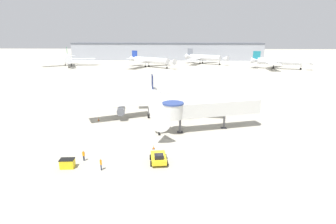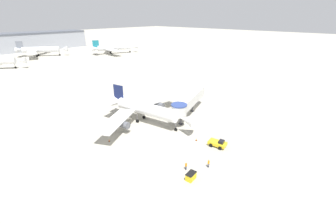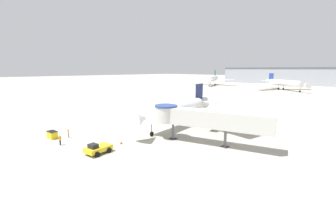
{
  "view_description": "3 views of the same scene",
  "coord_description": "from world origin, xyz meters",
  "px_view_note": "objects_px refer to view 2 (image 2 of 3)",
  "views": [
    {
      "loc": [
        8.5,
        -52.67,
        17.93
      ],
      "look_at": [
        5.76,
        0.56,
        2.8
      ],
      "focal_mm": 28.0,
      "sensor_mm": 36.0,
      "label": 1
    },
    {
      "loc": [
        -33.88,
        -38.14,
        26.99
      ],
      "look_at": [
        6.09,
        -1.53,
        3.43
      ],
      "focal_mm": 24.0,
      "sensor_mm": 36.0,
      "label": 2
    },
    {
      "loc": [
        35.57,
        -32.53,
        12.54
      ],
      "look_at": [
        7.06,
        -4.11,
        4.83
      ],
      "focal_mm": 24.0,
      "sensor_mm": 36.0,
      "label": 3
    }
  ],
  "objects_px": {
    "pushback_tug_yellow": "(218,143)",
    "background_jet_gray_tail": "(40,50)",
    "jet_bridge": "(188,102)",
    "service_container_yellow": "(191,176)",
    "main_airplane": "(145,109)",
    "ground_crew_wing_walker": "(209,163)",
    "background_jet_teal_tail": "(113,48)",
    "traffic_cone_near_nose": "(196,139)",
    "traffic_cone_port_wing": "(109,140)",
    "ground_crew_marshaller": "(186,166)"
  },
  "relations": [
    {
      "from": "pushback_tug_yellow",
      "to": "ground_crew_marshaller",
      "type": "bearing_deg",
      "value": 170.75
    },
    {
      "from": "traffic_cone_near_nose",
      "to": "traffic_cone_port_wing",
      "type": "bearing_deg",
      "value": 133.49
    },
    {
      "from": "service_container_yellow",
      "to": "background_jet_teal_tail",
      "type": "xyz_separation_m",
      "value": [
        73.34,
        127.92,
        3.8
      ]
    },
    {
      "from": "pushback_tug_yellow",
      "to": "ground_crew_wing_walker",
      "type": "bearing_deg",
      "value": -170.25
    },
    {
      "from": "main_airplane",
      "to": "background_jet_teal_tail",
      "type": "height_order",
      "value": "background_jet_teal_tail"
    },
    {
      "from": "traffic_cone_near_nose",
      "to": "main_airplane",
      "type": "bearing_deg",
      "value": 94.63
    },
    {
      "from": "service_container_yellow",
      "to": "traffic_cone_port_wing",
      "type": "relative_size",
      "value": 3.2
    },
    {
      "from": "main_airplane",
      "to": "ground_crew_wing_walker",
      "type": "relative_size",
      "value": 18.14
    },
    {
      "from": "ground_crew_marshaller",
      "to": "ground_crew_wing_walker",
      "type": "distance_m",
      "value": 4.41
    },
    {
      "from": "background_jet_gray_tail",
      "to": "ground_crew_wing_walker",
      "type": "bearing_deg",
      "value": -153.51
    },
    {
      "from": "ground_crew_wing_walker",
      "to": "background_jet_gray_tail",
      "type": "relative_size",
      "value": 0.06
    },
    {
      "from": "main_airplane",
      "to": "pushback_tug_yellow",
      "type": "xyz_separation_m",
      "value": [
        2.58,
        -21.17,
        -3.03
      ]
    },
    {
      "from": "jet_bridge",
      "to": "ground_crew_marshaller",
      "type": "relative_size",
      "value": 11.87
    },
    {
      "from": "pushback_tug_yellow",
      "to": "traffic_cone_near_nose",
      "type": "bearing_deg",
      "value": 95.49
    },
    {
      "from": "ground_crew_wing_walker",
      "to": "background_jet_teal_tail",
      "type": "xyz_separation_m",
      "value": [
        68.35,
        128.32,
        3.47
      ]
    },
    {
      "from": "jet_bridge",
      "to": "traffic_cone_near_nose",
      "type": "distance_m",
      "value": 14.19
    },
    {
      "from": "jet_bridge",
      "to": "pushback_tug_yellow",
      "type": "xyz_separation_m",
      "value": [
        -8.05,
        -14.79,
        -3.69
      ]
    },
    {
      "from": "pushback_tug_yellow",
      "to": "traffic_cone_near_nose",
      "type": "distance_m",
      "value": 5.11
    },
    {
      "from": "main_airplane",
      "to": "service_container_yellow",
      "type": "bearing_deg",
      "value": -123.47
    },
    {
      "from": "traffic_cone_port_wing",
      "to": "pushback_tug_yellow",
      "type": "bearing_deg",
      "value": -52.23
    },
    {
      "from": "background_jet_teal_tail",
      "to": "service_container_yellow",
      "type": "bearing_deg",
      "value": 171.49
    },
    {
      "from": "jet_bridge",
      "to": "ground_crew_wing_walker",
      "type": "distance_m",
      "value": 23.88
    },
    {
      "from": "ground_crew_wing_walker",
      "to": "background_jet_gray_tail",
      "type": "height_order",
      "value": "background_jet_gray_tail"
    },
    {
      "from": "main_airplane",
      "to": "pushback_tug_yellow",
      "type": "distance_m",
      "value": 21.54
    },
    {
      "from": "main_airplane",
      "to": "background_jet_teal_tail",
      "type": "xyz_separation_m",
      "value": [
        63.06,
        104.49,
        0.68
      ]
    },
    {
      "from": "traffic_cone_near_nose",
      "to": "background_jet_gray_tail",
      "type": "relative_size",
      "value": 0.02
    },
    {
      "from": "jet_bridge",
      "to": "traffic_cone_port_wing",
      "type": "height_order",
      "value": "jet_bridge"
    },
    {
      "from": "traffic_cone_near_nose",
      "to": "background_jet_gray_tail",
      "type": "xyz_separation_m",
      "value": [
        20.35,
        149.17,
        4.25
      ]
    },
    {
      "from": "pushback_tug_yellow",
      "to": "ground_crew_marshaller",
      "type": "distance_m",
      "value": 11.34
    },
    {
      "from": "traffic_cone_port_wing",
      "to": "ground_crew_marshaller",
      "type": "xyz_separation_m",
      "value": [
        3.85,
        -19.55,
        0.64
      ]
    },
    {
      "from": "pushback_tug_yellow",
      "to": "traffic_cone_near_nose",
      "type": "relative_size",
      "value": 6.1
    },
    {
      "from": "jet_bridge",
      "to": "traffic_cone_port_wing",
      "type": "relative_size",
      "value": 29.41
    },
    {
      "from": "traffic_cone_port_wing",
      "to": "background_jet_gray_tail",
      "type": "bearing_deg",
      "value": 75.71
    },
    {
      "from": "jet_bridge",
      "to": "traffic_cone_port_wing",
      "type": "bearing_deg",
      "value": 150.63
    },
    {
      "from": "main_airplane",
      "to": "pushback_tug_yellow",
      "type": "height_order",
      "value": "main_airplane"
    },
    {
      "from": "jet_bridge",
      "to": "pushback_tug_yellow",
      "type": "relative_size",
      "value": 4.73
    },
    {
      "from": "background_jet_teal_tail",
      "to": "background_jet_gray_tail",
      "type": "xyz_separation_m",
      "value": [
        -41.4,
        28.45,
        0.1
      ]
    },
    {
      "from": "traffic_cone_near_nose",
      "to": "background_jet_gray_tail",
      "type": "bearing_deg",
      "value": 82.23
    },
    {
      "from": "ground_crew_wing_walker",
      "to": "ground_crew_marshaller",
      "type": "bearing_deg",
      "value": -161.02
    },
    {
      "from": "background_jet_gray_tail",
      "to": "service_container_yellow",
      "type": "bearing_deg",
      "value": -155.3
    },
    {
      "from": "traffic_cone_near_nose",
      "to": "traffic_cone_port_wing",
      "type": "relative_size",
      "value": 1.02
    },
    {
      "from": "jet_bridge",
      "to": "background_jet_teal_tail",
      "type": "xyz_separation_m",
      "value": [
        52.43,
        110.86,
        0.02
      ]
    },
    {
      "from": "pushback_tug_yellow",
      "to": "traffic_cone_port_wing",
      "type": "height_order",
      "value": "pushback_tug_yellow"
    },
    {
      "from": "traffic_cone_near_nose",
      "to": "background_jet_gray_tail",
      "type": "distance_m",
      "value": 150.61
    },
    {
      "from": "jet_bridge",
      "to": "service_container_yellow",
      "type": "bearing_deg",
      "value": -158.48
    },
    {
      "from": "pushback_tug_yellow",
      "to": "background_jet_gray_tail",
      "type": "relative_size",
      "value": 0.14
    },
    {
      "from": "service_container_yellow",
      "to": "background_jet_teal_tail",
      "type": "distance_m",
      "value": 147.5
    },
    {
      "from": "pushback_tug_yellow",
      "to": "service_container_yellow",
      "type": "height_order",
      "value": "pushback_tug_yellow"
    },
    {
      "from": "pushback_tug_yellow",
      "to": "background_jet_gray_tail",
      "type": "distance_m",
      "value": 155.33
    },
    {
      "from": "pushback_tug_yellow",
      "to": "ground_crew_marshaller",
      "type": "xyz_separation_m",
      "value": [
        -11.34,
        0.06,
        0.19
      ]
    }
  ]
}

